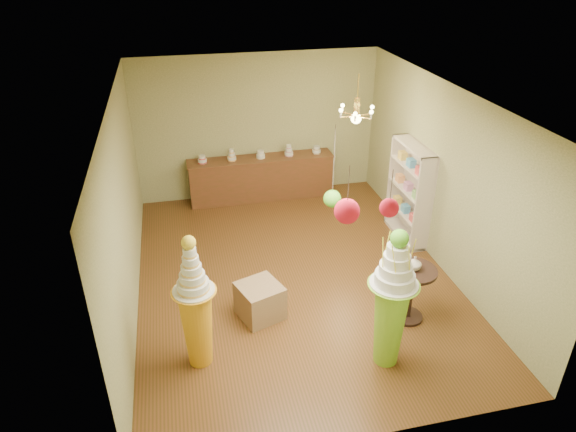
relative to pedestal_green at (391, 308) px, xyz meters
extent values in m
plane|color=#533216|center=(-0.74, 2.16, -0.86)|extent=(6.50, 6.50, 0.00)
plane|color=white|center=(-0.74, 2.16, 2.14)|extent=(6.50, 6.50, 0.00)
cube|color=#919364|center=(-0.74, 5.41, 0.64)|extent=(5.00, 0.04, 3.00)
cube|color=#919364|center=(-0.74, -1.09, 0.64)|extent=(5.00, 0.04, 3.00)
cube|color=#919364|center=(-3.24, 2.16, 0.64)|extent=(0.04, 6.50, 3.00)
cube|color=#919364|center=(1.76, 2.16, 0.64)|extent=(0.04, 6.50, 3.00)
cone|color=#7CBD29|center=(0.00, 0.00, -0.25)|extent=(0.48, 0.48, 1.22)
cylinder|color=silver|center=(0.00, 0.00, 0.37)|extent=(0.64, 0.64, 0.03)
cylinder|color=silver|center=(0.00, 0.00, 0.45)|extent=(0.53, 0.53, 0.13)
cylinder|color=silver|center=(0.00, 0.00, 0.59)|extent=(0.43, 0.43, 0.13)
cylinder|color=silver|center=(0.00, 0.00, 0.72)|extent=(0.35, 0.35, 0.13)
cylinder|color=silver|center=(0.00, 0.00, 0.85)|extent=(0.29, 0.29, 0.13)
sphere|color=#4EA122|center=(0.00, 0.00, 1.01)|extent=(0.22, 0.22, 0.22)
cone|color=orange|center=(-2.38, 0.53, -0.30)|extent=(0.44, 0.44, 1.13)
cylinder|color=silver|center=(-2.38, 0.53, 0.28)|extent=(0.52, 0.52, 0.03)
cylinder|color=silver|center=(-2.38, 0.53, 0.36)|extent=(0.39, 0.39, 0.12)
cylinder|color=silver|center=(-2.38, 0.53, 0.48)|extent=(0.31, 0.31, 0.12)
cylinder|color=silver|center=(-2.38, 0.53, 0.60)|extent=(0.25, 0.25, 0.12)
cylinder|color=silver|center=(-2.38, 0.53, 0.71)|extent=(0.20, 0.20, 0.12)
cylinder|color=silver|center=(-2.38, 0.53, 0.83)|extent=(0.16, 0.16, 0.12)
sphere|color=gold|center=(-2.38, 0.53, 0.97)|extent=(0.17, 0.17, 0.17)
cube|color=#8A6B4B|center=(-1.46, 1.27, -0.60)|extent=(0.75, 0.75, 0.53)
cube|color=#59321C|center=(-0.74, 5.13, -0.41)|extent=(3.00, 0.50, 0.90)
cube|color=#59321C|center=(-0.74, 5.13, 0.04)|extent=(3.04, 0.54, 0.03)
cylinder|color=silver|center=(-1.94, 5.13, 0.14)|extent=(0.18, 0.18, 0.16)
cylinder|color=silver|center=(-1.34, 5.13, 0.18)|extent=(0.18, 0.18, 0.24)
cylinder|color=silver|center=(-0.74, 5.13, 0.14)|extent=(0.18, 0.18, 0.16)
cylinder|color=silver|center=(-0.14, 5.13, 0.18)|extent=(0.18, 0.18, 0.24)
cylinder|color=silver|center=(0.46, 5.13, 0.14)|extent=(0.18, 0.18, 0.16)
cube|color=beige|center=(1.74, 2.96, 0.04)|extent=(0.04, 1.20, 1.80)
cube|color=beige|center=(1.58, 2.96, -0.36)|extent=(0.30, 1.14, 0.03)
cube|color=beige|center=(1.58, 2.96, 0.09)|extent=(0.30, 1.14, 0.03)
cube|color=beige|center=(1.58, 2.96, 0.54)|extent=(0.30, 1.14, 0.03)
cylinder|color=black|center=(0.65, 0.73, -0.84)|extent=(0.58, 0.58, 0.04)
cylinder|color=black|center=(0.65, 0.73, -0.44)|extent=(0.12, 0.12, 0.83)
cylinder|color=black|center=(0.65, 0.73, -0.03)|extent=(0.87, 0.87, 0.04)
imported|color=beige|center=(0.65, 0.73, 0.10)|extent=(0.26, 0.26, 0.21)
cylinder|color=#463C32|center=(-0.79, -0.34, 1.89)|extent=(0.01, 0.01, 0.50)
sphere|color=red|center=(-0.79, -0.34, 1.64)|extent=(0.26, 0.26, 0.26)
cylinder|color=#463C32|center=(-0.55, 0.87, 1.65)|extent=(0.01, 0.01, 0.98)
sphere|color=#4EA122|center=(-0.55, 0.87, 1.16)|extent=(0.23, 0.23, 0.23)
cylinder|color=#463C32|center=(-0.42, -0.52, 1.93)|extent=(0.01, 0.01, 0.41)
sphere|color=red|center=(-0.42, -0.52, 1.73)|extent=(0.19, 0.19, 0.19)
cylinder|color=#EEBB54|center=(0.60, 3.26, 1.89)|extent=(0.02, 0.02, 0.50)
cylinder|color=#EEBB54|center=(0.60, 3.26, 1.59)|extent=(0.10, 0.10, 0.30)
sphere|color=#E1D17C|center=(0.60, 3.26, 1.39)|extent=(0.18, 0.18, 0.18)
camera|label=1|loc=(-2.38, -4.67, 4.07)|focal=32.00mm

